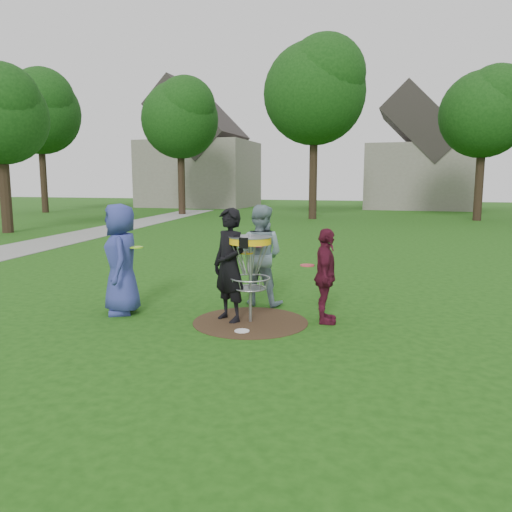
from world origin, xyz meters
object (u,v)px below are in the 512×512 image
(player_blue, at_px, (121,259))
(player_maroon, at_px, (325,276))
(player_grey, at_px, (260,255))
(player_black, at_px, (230,265))
(disc_golf_basket, at_px, (250,258))

(player_blue, relative_size, player_maroon, 1.24)
(player_blue, distance_m, player_grey, 2.36)
(player_black, distance_m, player_grey, 1.17)
(player_black, height_order, player_grey, same)
(player_black, height_order, disc_golf_basket, player_black)
(player_black, xyz_separation_m, disc_golf_basket, (0.34, 0.01, 0.13))
(player_black, distance_m, player_maroon, 1.49)
(player_blue, bearing_deg, disc_golf_basket, 61.54)
(player_maroon, bearing_deg, player_black, 93.93)
(player_grey, bearing_deg, disc_golf_basket, 102.50)
(player_grey, bearing_deg, player_blue, 35.08)
(disc_golf_basket, bearing_deg, player_maroon, 15.31)
(player_blue, xyz_separation_m, player_grey, (2.01, 1.25, -0.02))
(player_black, relative_size, player_grey, 1.00)
(player_grey, bearing_deg, player_maroon, 150.36)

